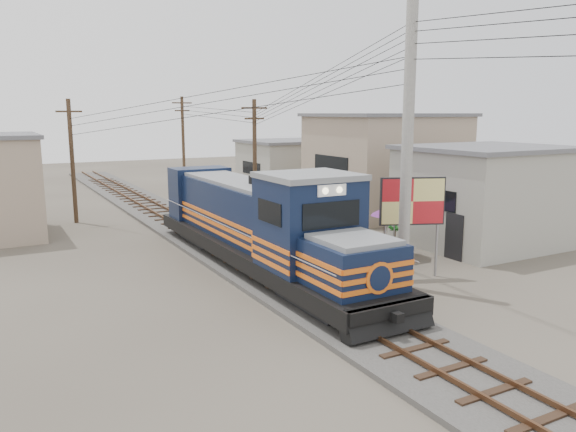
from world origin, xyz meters
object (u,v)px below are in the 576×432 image
billboard (412,204)px  market_umbrella (395,210)px  vendor (356,219)px  locomotive (260,226)px

billboard → market_umbrella: (1.45, 2.76, -0.76)m
billboard → vendor: size_ratio=2.26×
vendor → billboard: bearing=27.1°
billboard → locomotive: bearing=163.6°
market_umbrella → vendor: size_ratio=1.64×
locomotive → vendor: bearing=25.8°
vendor → locomotive: bearing=-17.2°
locomotive → vendor: locomotive is taller
market_umbrella → vendor: bearing=75.6°
market_umbrella → billboard: bearing=-117.7°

